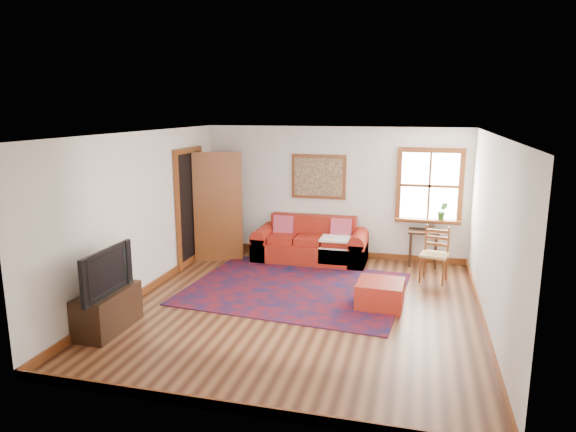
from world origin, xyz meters
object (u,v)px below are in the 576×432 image
(ladder_back_chair, at_px, (435,252))
(media_cabinet, at_px, (108,310))
(side_table, at_px, (424,237))
(red_ottoman, at_px, (380,294))
(red_leather_sofa, at_px, (311,246))

(ladder_back_chair, distance_m, media_cabinet, 5.18)
(side_table, bearing_deg, red_ottoman, -105.17)
(red_leather_sofa, relative_size, media_cabinet, 2.16)
(red_leather_sofa, distance_m, side_table, 2.08)
(red_leather_sofa, relative_size, ladder_back_chair, 2.30)
(red_leather_sofa, distance_m, red_ottoman, 2.49)
(red_ottoman, relative_size, media_cabinet, 0.67)
(red_leather_sofa, xyz_separation_m, side_table, (2.06, 0.19, 0.27))
(red_leather_sofa, xyz_separation_m, ladder_back_chair, (2.24, -0.62, 0.22))
(red_leather_sofa, height_order, ladder_back_chair, ladder_back_chair)
(red_ottoman, relative_size, ladder_back_chair, 0.72)
(red_ottoman, relative_size, side_table, 1.00)
(red_ottoman, xyz_separation_m, side_table, (0.60, 2.20, 0.35))
(side_table, distance_m, ladder_back_chair, 0.84)
(red_leather_sofa, bearing_deg, ladder_back_chair, -15.54)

